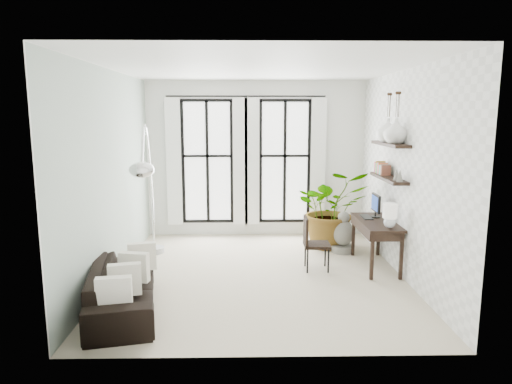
{
  "coord_description": "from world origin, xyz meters",
  "views": [
    {
      "loc": [
        -0.18,
        -6.93,
        2.52
      ],
      "look_at": [
        -0.04,
        0.3,
        1.29
      ],
      "focal_mm": 32.0,
      "sensor_mm": 36.0,
      "label": 1
    }
  ],
  "objects_px": {
    "sofa": "(123,288)",
    "desk_chair": "(312,240)",
    "buddha": "(343,235)",
    "desk": "(377,225)",
    "arc_lamp": "(147,158)",
    "plant": "(331,209)"
  },
  "relations": [
    {
      "from": "buddha",
      "to": "desk_chair",
      "type": "bearing_deg",
      "value": -126.84
    },
    {
      "from": "desk",
      "to": "arc_lamp",
      "type": "xyz_separation_m",
      "value": [
        -3.64,
        -0.3,
        1.13
      ]
    },
    {
      "from": "desk",
      "to": "buddha",
      "type": "relative_size",
      "value": 1.74
    },
    {
      "from": "arc_lamp",
      "to": "sofa",
      "type": "bearing_deg",
      "value": -94.55
    },
    {
      "from": "sofa",
      "to": "arc_lamp",
      "type": "distance_m",
      "value": 2.02
    },
    {
      "from": "sofa",
      "to": "plant",
      "type": "distance_m",
      "value": 4.31
    },
    {
      "from": "sofa",
      "to": "buddha",
      "type": "distance_m",
      "value": 4.2
    },
    {
      "from": "desk_chair",
      "to": "arc_lamp",
      "type": "bearing_deg",
      "value": -173.77
    },
    {
      "from": "desk_chair",
      "to": "arc_lamp",
      "type": "xyz_separation_m",
      "value": [
        -2.57,
        -0.24,
        1.36
      ]
    },
    {
      "from": "sofa",
      "to": "desk_chair",
      "type": "bearing_deg",
      "value": -72.28
    },
    {
      "from": "plant",
      "to": "desk",
      "type": "relative_size",
      "value": 1.12
    },
    {
      "from": "desk_chair",
      "to": "arc_lamp",
      "type": "height_order",
      "value": "arc_lamp"
    },
    {
      "from": "plant",
      "to": "desk_chair",
      "type": "height_order",
      "value": "plant"
    },
    {
      "from": "desk",
      "to": "buddha",
      "type": "height_order",
      "value": "desk"
    },
    {
      "from": "buddha",
      "to": "sofa",
      "type": "bearing_deg",
      "value": -143.91
    },
    {
      "from": "plant",
      "to": "buddha",
      "type": "height_order",
      "value": "plant"
    },
    {
      "from": "desk",
      "to": "buddha",
      "type": "xyz_separation_m",
      "value": [
        -0.35,
        0.9,
        -0.41
      ]
    },
    {
      "from": "desk_chair",
      "to": "plant",
      "type": "bearing_deg",
      "value": 68.26
    },
    {
      "from": "sofa",
      "to": "desk_chair",
      "type": "distance_m",
      "value": 3.08
    },
    {
      "from": "desk_chair",
      "to": "arc_lamp",
      "type": "relative_size",
      "value": 0.32
    },
    {
      "from": "desk",
      "to": "plant",
      "type": "bearing_deg",
      "value": 112.7
    },
    {
      "from": "desk_chair",
      "to": "arc_lamp",
      "type": "distance_m",
      "value": 2.92
    }
  ]
}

